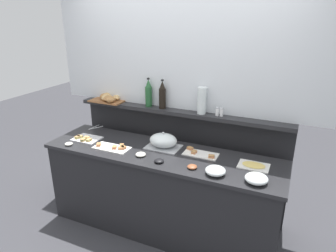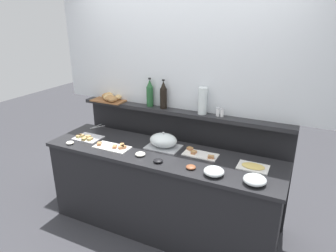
% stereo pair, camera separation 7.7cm
% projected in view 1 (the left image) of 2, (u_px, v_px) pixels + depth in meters
% --- Properties ---
extents(ground_plane, '(12.00, 12.00, 0.00)m').
position_uv_depth(ground_plane, '(182.00, 198.00, 3.77)').
color(ground_plane, '#38383D').
extents(buffet_counter, '(2.38, 0.66, 0.89)m').
position_uv_depth(buffet_counter, '(161.00, 191.00, 3.10)').
color(buffet_counter, black).
rests_on(buffet_counter, ground_plane).
extents(back_ledge_unit, '(2.38, 0.22, 1.20)m').
position_uv_depth(back_ledge_unit, '(180.00, 156.00, 3.46)').
color(back_ledge_unit, black).
rests_on(back_ledge_unit, ground_plane).
extents(upper_wall_panel, '(2.98, 0.08, 1.40)m').
position_uv_depth(upper_wall_panel, '(183.00, 42.00, 3.04)').
color(upper_wall_panel, silver).
rests_on(upper_wall_panel, back_ledge_unit).
extents(sandwich_platter_side, '(0.37, 0.18, 0.04)m').
position_uv_depth(sandwich_platter_side, '(113.00, 147.00, 3.02)').
color(sandwich_platter_side, white).
rests_on(sandwich_platter_side, buffet_counter).
extents(sandwich_platter_rear, '(0.33, 0.16, 0.04)m').
position_uv_depth(sandwich_platter_rear, '(200.00, 154.00, 2.89)').
color(sandwich_platter_rear, white).
rests_on(sandwich_platter_rear, buffet_counter).
extents(sandwich_platter_front, '(0.28, 0.22, 0.04)m').
position_uv_depth(sandwich_platter_front, '(86.00, 139.00, 3.23)').
color(sandwich_platter_front, silver).
rests_on(sandwich_platter_front, buffet_counter).
extents(cold_cuts_platter, '(0.27, 0.18, 0.02)m').
position_uv_depth(cold_cuts_platter, '(254.00, 166.00, 2.66)').
color(cold_cuts_platter, white).
rests_on(cold_cuts_platter, buffet_counter).
extents(serving_cloche, '(0.34, 0.24, 0.17)m').
position_uv_depth(serving_cloche, '(163.00, 141.00, 3.02)').
color(serving_cloche, '#B7BABF').
rests_on(serving_cloche, buffet_counter).
extents(glass_bowl_large, '(0.17, 0.17, 0.07)m').
position_uv_depth(glass_bowl_large, '(215.00, 171.00, 2.53)').
color(glass_bowl_large, silver).
rests_on(glass_bowl_large, buffet_counter).
extents(glass_bowl_medium, '(0.19, 0.19, 0.07)m').
position_uv_depth(glass_bowl_medium, '(256.00, 179.00, 2.40)').
color(glass_bowl_medium, silver).
rests_on(glass_bowl_medium, buffet_counter).
extents(condiment_bowl_dark, '(0.08, 0.08, 0.03)m').
position_uv_depth(condiment_bowl_dark, '(69.00, 144.00, 3.09)').
color(condiment_bowl_dark, silver).
rests_on(condiment_bowl_dark, buffet_counter).
extents(condiment_bowl_cream, '(0.10, 0.10, 0.03)m').
position_uv_depth(condiment_bowl_cream, '(141.00, 154.00, 2.86)').
color(condiment_bowl_cream, silver).
rests_on(condiment_bowl_cream, buffet_counter).
extents(condiment_bowl_red, '(0.09, 0.09, 0.03)m').
position_uv_depth(condiment_bowl_red, '(159.00, 161.00, 2.73)').
color(condiment_bowl_red, black).
rests_on(condiment_bowl_red, buffet_counter).
extents(condiment_bowl_teal, '(0.09, 0.09, 0.03)m').
position_uv_depth(condiment_bowl_teal, '(192.00, 167.00, 2.63)').
color(condiment_bowl_teal, brown).
rests_on(condiment_bowl_teal, buffet_counter).
extents(serving_tongs, '(0.10, 0.19, 0.01)m').
position_uv_depth(serving_tongs, '(95.00, 128.00, 3.56)').
color(serving_tongs, '#B7BABF').
rests_on(serving_tongs, buffet_counter).
extents(wine_bottle_green, '(0.08, 0.08, 0.32)m').
position_uv_depth(wine_bottle_green, '(149.00, 94.00, 3.30)').
color(wine_bottle_green, '#23562D').
rests_on(wine_bottle_green, back_ledge_unit).
extents(wine_bottle_dark, '(0.08, 0.08, 0.32)m').
position_uv_depth(wine_bottle_dark, '(162.00, 95.00, 3.22)').
color(wine_bottle_dark, black).
rests_on(wine_bottle_dark, back_ledge_unit).
extents(salt_shaker, '(0.03, 0.03, 0.09)m').
position_uv_depth(salt_shaker, '(217.00, 112.00, 3.02)').
color(salt_shaker, white).
rests_on(salt_shaker, back_ledge_unit).
extents(pepper_shaker, '(0.03, 0.03, 0.09)m').
position_uv_depth(pepper_shaker, '(222.00, 112.00, 3.00)').
color(pepper_shaker, white).
rests_on(pepper_shaker, back_ledge_unit).
extents(bread_basket, '(0.40, 0.31, 0.08)m').
position_uv_depth(bread_basket, '(109.00, 98.00, 3.52)').
color(bread_basket, brown).
rests_on(bread_basket, back_ledge_unit).
extents(water_carafe, '(0.09, 0.09, 0.28)m').
position_uv_depth(water_carafe, '(202.00, 101.00, 3.05)').
color(water_carafe, silver).
rests_on(water_carafe, back_ledge_unit).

